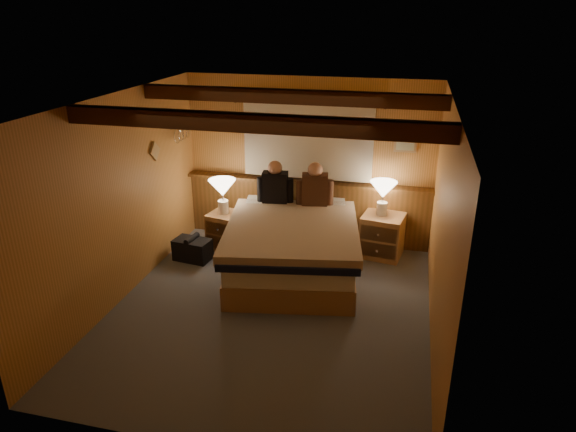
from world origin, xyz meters
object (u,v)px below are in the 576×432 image
(lamp_right, at_px, (383,192))
(person_left, at_px, (275,185))
(lamp_left, at_px, (222,190))
(duffel_bag, at_px, (193,249))
(bed, at_px, (292,247))
(nightstand_left, at_px, (227,231))
(nightstand_right, at_px, (382,236))
(person_right, at_px, (315,187))

(lamp_right, distance_m, person_left, 1.49)
(lamp_left, relative_size, duffel_bag, 0.95)
(bed, height_order, nightstand_left, bed)
(lamp_right, relative_size, person_left, 0.77)
(nightstand_left, relative_size, duffel_bag, 1.06)
(nightstand_left, xyz_separation_m, person_left, (0.69, 0.16, 0.70))
(bed, height_order, nightstand_right, bed)
(lamp_right, bearing_deg, person_left, -174.64)
(person_right, bearing_deg, nightstand_left, 178.35)
(person_right, relative_size, duffel_bag, 1.18)
(nightstand_right, relative_size, person_left, 1.00)
(lamp_left, xyz_separation_m, person_left, (0.73, 0.15, 0.08))
(nightstand_right, height_order, person_left, person_left)
(bed, xyz_separation_m, duffel_bag, (-1.44, 0.05, -0.22))
(person_right, xyz_separation_m, duffel_bag, (-1.58, -0.67, -0.81))
(nightstand_left, distance_m, duffel_bag, 0.60)
(person_right, bearing_deg, duffel_bag, -167.48)
(lamp_left, height_order, duffel_bag, lamp_left)
(bed, distance_m, lamp_left, 1.36)
(lamp_left, height_order, lamp_right, lamp_right)
(bed, height_order, lamp_left, lamp_left)
(person_right, height_order, duffel_bag, person_right)
(person_right, bearing_deg, nightstand_right, -5.95)
(duffel_bag, bearing_deg, person_left, 39.70)
(bed, height_order, person_left, person_left)
(nightstand_right, bearing_deg, person_left, -166.63)
(lamp_left, distance_m, person_left, 0.75)
(lamp_left, distance_m, person_right, 1.30)
(nightstand_right, bearing_deg, bed, -135.04)
(nightstand_right, height_order, duffel_bag, nightstand_right)
(bed, xyz_separation_m, person_right, (0.15, 0.72, 0.59))
(nightstand_left, xyz_separation_m, nightstand_right, (2.20, 0.27, 0.04))
(lamp_right, height_order, person_left, person_left)
(lamp_left, bearing_deg, duffel_bag, -121.65)
(bed, height_order, lamp_right, lamp_right)
(bed, xyz_separation_m, nightstand_left, (-1.10, 0.53, -0.11))
(nightstand_right, distance_m, person_left, 1.66)
(bed, xyz_separation_m, lamp_left, (-1.14, 0.53, 0.51))
(lamp_right, bearing_deg, nightstand_right, -41.68)
(nightstand_right, distance_m, person_right, 1.17)
(bed, distance_m, nightstand_right, 1.36)
(person_left, bearing_deg, nightstand_right, -3.30)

